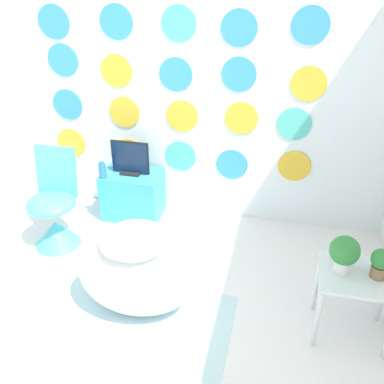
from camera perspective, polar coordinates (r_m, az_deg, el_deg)
wall_back_dotted at (r=3.85m, az=-1.74°, el=14.67°), size 4.65×0.05×2.60m
rug at (r=3.23m, az=-7.16°, el=-15.97°), size 1.31×0.78×0.01m
bathtub at (r=3.15m, az=-6.98°, el=-10.04°), size 0.83×0.57×0.59m
chair at (r=3.92m, az=-17.04°, el=-3.00°), size 0.40×0.40×0.84m
tv_cabinet at (r=4.18m, az=-7.52°, el=-0.31°), size 0.52×0.36×0.44m
tv at (r=4.01m, az=-7.85°, el=4.12°), size 0.34×0.12×0.31m
vase at (r=4.01m, az=-11.30°, el=2.71°), size 0.07×0.07×0.16m
side_table at (r=3.05m, az=20.14°, el=-11.16°), size 0.49×0.38×0.49m
potted_plant_left at (r=2.90m, az=18.79°, el=-7.25°), size 0.19×0.19×0.26m
potted_plant_right at (r=2.97m, az=22.85°, el=-8.24°), size 0.13×0.13×0.20m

